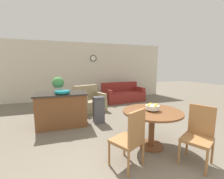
% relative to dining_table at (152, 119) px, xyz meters
% --- Properties ---
extents(wall_back, '(8.00, 0.09, 2.70)m').
position_rel_dining_table_xyz_m(wall_back, '(-0.54, 4.91, 0.78)').
color(wall_back, beige).
rests_on(wall_back, ground_plane).
extents(dining_table, '(1.13, 1.13, 0.73)m').
position_rel_dining_table_xyz_m(dining_table, '(0.00, 0.00, 0.00)').
color(dining_table, brown).
rests_on(dining_table, ground_plane).
extents(dining_chair_near_left, '(0.57, 0.57, 0.95)m').
position_rel_dining_table_xyz_m(dining_chair_near_left, '(-0.66, -0.45, -0.06)').
color(dining_chair_near_left, '#9E6B3D').
rests_on(dining_chair_near_left, ground_plane).
extents(dining_chair_near_right, '(0.57, 0.57, 0.95)m').
position_rel_dining_table_xyz_m(dining_chair_near_right, '(0.45, -0.66, -0.06)').
color(dining_chair_near_right, '#9E6B3D').
rests_on(dining_chair_near_right, ground_plane).
extents(fruit_bowl, '(0.26, 0.26, 0.14)m').
position_rel_dining_table_xyz_m(fruit_bowl, '(0.00, 0.00, 0.24)').
color(fruit_bowl, silver).
rests_on(fruit_bowl, dining_table).
extents(kitchen_island, '(1.30, 0.81, 0.89)m').
position_rel_dining_table_xyz_m(kitchen_island, '(-1.67, 1.72, -0.12)').
color(kitchen_island, brown).
rests_on(kitchen_island, ground_plane).
extents(teal_bowl, '(0.37, 0.37, 0.08)m').
position_rel_dining_table_xyz_m(teal_bowl, '(-1.63, 1.53, 0.37)').
color(teal_bowl, '#147A7F').
rests_on(teal_bowl, kitchen_island).
extents(potted_plant, '(0.32, 0.32, 0.40)m').
position_rel_dining_table_xyz_m(potted_plant, '(-1.74, 1.94, 0.54)').
color(potted_plant, beige).
rests_on(potted_plant, kitchen_island).
extents(trash_bin, '(0.30, 0.26, 0.74)m').
position_rel_dining_table_xyz_m(trash_bin, '(-0.69, 1.60, -0.20)').
color(trash_bin, '#47474C').
rests_on(trash_bin, ground_plane).
extents(couch, '(1.94, 1.16, 0.84)m').
position_rel_dining_table_xyz_m(couch, '(1.00, 3.94, -0.28)').
color(couch, maroon).
rests_on(couch, ground_plane).
extents(armchair, '(1.15, 1.12, 0.89)m').
position_rel_dining_table_xyz_m(armchair, '(-0.73, 2.90, -0.27)').
color(armchair, '#998966').
rests_on(armchair, ground_plane).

